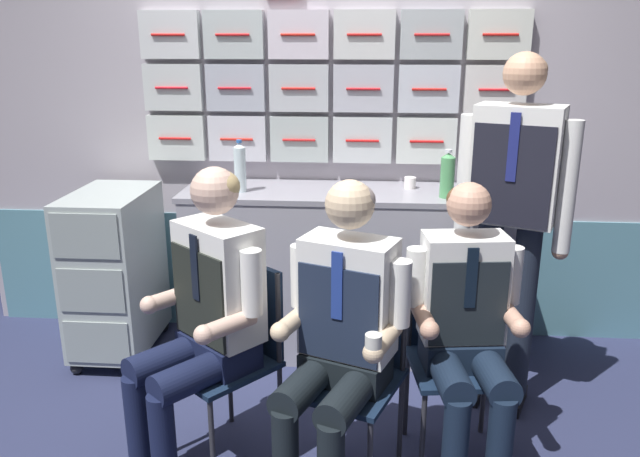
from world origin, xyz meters
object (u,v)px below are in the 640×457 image
folding_chair_right (454,338)px  espresso_cup_small (209,185)px  folding_chair_left (237,339)px  crew_member_standing (513,203)px  service_trolley (115,270)px  crew_member_left (204,310)px  crew_member_right (467,324)px  water_bottle_blue_cap (447,175)px  folding_chair_center (355,353)px  crew_member_center (339,331)px

folding_chair_right → espresso_cup_small: 1.58m
folding_chair_left → crew_member_standing: size_ratio=0.50×
service_trolley → crew_member_left: size_ratio=0.74×
crew_member_right → water_bottle_blue_cap: bearing=89.5°
service_trolley → crew_member_right: bearing=-26.4°
folding_chair_center → crew_member_left: bearing=-177.3°
folding_chair_center → crew_member_right: (0.45, 0.01, 0.15)m
crew_member_left → crew_member_center: crew_member_left is taller
crew_member_left → crew_member_center: size_ratio=1.01×
service_trolley → crew_member_right: (1.83, -0.91, 0.17)m
crew_member_center → water_bottle_blue_cap: (0.51, 1.10, 0.38)m
folding_chair_right → water_bottle_blue_cap: size_ratio=3.37×
crew_member_center → folding_chair_center: bearing=68.9°
crew_member_left → crew_member_center: 0.57m
folding_chair_left → crew_member_left: (-0.10, -0.12, 0.19)m
folding_chair_left → water_bottle_blue_cap: bearing=41.7°
crew_member_right → crew_member_center: bearing=-162.2°
crew_member_left → folding_chair_center: 0.64m
crew_member_standing → service_trolley: bearing=171.0°
folding_chair_center → service_trolley: bearing=146.4°
service_trolley → crew_member_standing: (2.10, -0.34, 0.52)m
crew_member_standing → espresso_cup_small: (-1.56, 0.42, -0.03)m
crew_member_right → water_bottle_blue_cap: 1.02m
service_trolley → crew_member_left: crew_member_left is taller
service_trolley → espresso_cup_small: size_ratio=15.76×
folding_chair_center → espresso_cup_small: (-0.84, 1.00, 0.47)m
folding_chair_center → folding_chair_left: bearing=169.7°
folding_chair_center → crew_member_center: bearing=-111.1°
crew_member_center → espresso_cup_small: bearing=124.1°
folding_chair_right → crew_member_right: (0.02, -0.16, 0.15)m
crew_member_left → folding_chair_center: (0.62, 0.03, -0.19)m
folding_chair_left → espresso_cup_small: bearing=109.8°
folding_chair_right → espresso_cup_small: size_ratio=14.09×
crew_member_left → espresso_cup_small: (-0.22, 1.03, 0.28)m
service_trolley → crew_member_center: 1.72m
espresso_cup_small → folding_chair_left: bearing=-70.2°
folding_chair_right → crew_member_center: bearing=-146.1°
water_bottle_blue_cap → crew_member_center: bearing=-114.9°
service_trolley → folding_chair_right: service_trolley is taller
folding_chair_center → crew_member_center: (-0.06, -0.15, 0.17)m
water_bottle_blue_cap → crew_member_right: bearing=-90.5°
water_bottle_blue_cap → folding_chair_right: bearing=-92.1°
crew_member_right → espresso_cup_small: crew_member_right is taller
folding_chair_center → water_bottle_blue_cap: (0.45, 0.95, 0.55)m
folding_chair_right → folding_chair_center: bearing=-157.7°
folding_chair_right → crew_member_right: bearing=-82.8°
service_trolley → crew_member_center: (1.33, -1.07, 0.19)m
folding_chair_center → crew_member_right: 0.47m
water_bottle_blue_cap → espresso_cup_small: (-1.29, 0.05, -0.09)m
service_trolley → crew_member_right: size_ratio=0.78×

